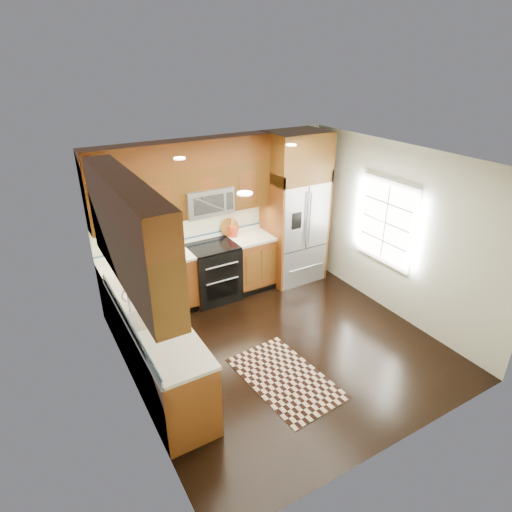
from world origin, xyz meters
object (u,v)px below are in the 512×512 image
refrigerator (295,209)px  utensil_crock (233,229)px  knife_block (146,247)px  range (214,272)px  rug (285,378)px

refrigerator → utensil_crock: size_ratio=6.72×
utensil_crock → knife_block: bearing=178.6°
refrigerator → knife_block: (-2.54, 0.26, -0.24)m
refrigerator → knife_block: refrigerator is taller
range → utensil_crock: (0.47, 0.19, 0.60)m
knife_block → rug: bearing=-69.8°
utensil_crock → rug: bearing=-102.8°
range → rug: bearing=-92.1°
refrigerator → utensil_crock: 1.13m
refrigerator → knife_block: size_ratio=8.84×
rug → utensil_crock: (0.55, 2.43, 1.07)m
refrigerator → range: bearing=178.6°
knife_block → utensil_crock: (1.46, -0.04, 0.01)m
range → knife_block: bearing=167.4°
refrigerator → knife_block: bearing=174.2°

